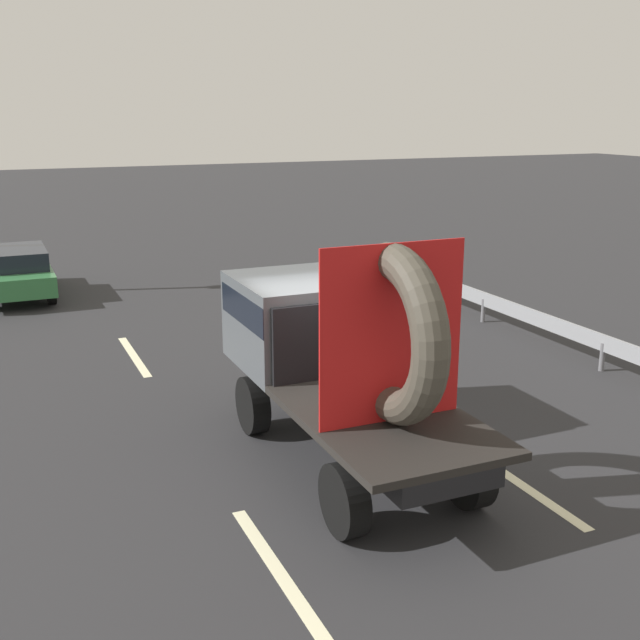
# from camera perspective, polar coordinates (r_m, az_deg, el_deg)

# --- Properties ---
(ground_plane) EXTENTS (120.00, 120.00, 0.00)m
(ground_plane) POSITION_cam_1_polar(r_m,az_deg,el_deg) (11.68, 2.41, -9.00)
(ground_plane) COLOR #28282B
(flatbed_truck) EXTENTS (2.02, 5.22, 3.30)m
(flatbed_truck) POSITION_cam_1_polar(r_m,az_deg,el_deg) (11.00, 0.74, -1.73)
(flatbed_truck) COLOR black
(flatbed_truck) RESTS_ON ground_plane
(distant_sedan) EXTENTS (1.69, 3.95, 1.29)m
(distant_sedan) POSITION_cam_1_polar(r_m,az_deg,el_deg) (21.95, -21.41, 3.40)
(distant_sedan) COLOR black
(distant_sedan) RESTS_ON ground_plane
(guardrail) EXTENTS (0.10, 15.31, 0.71)m
(guardrail) POSITION_cam_1_polar(r_m,az_deg,el_deg) (16.89, 15.68, 0.03)
(guardrail) COLOR gray
(guardrail) RESTS_ON ground_plane
(lane_dash_left_near) EXTENTS (0.16, 2.69, 0.01)m
(lane_dash_left_near) POSITION_cam_1_polar(r_m,az_deg,el_deg) (8.79, -3.20, -17.77)
(lane_dash_left_near) COLOR beige
(lane_dash_left_near) RESTS_ON ground_plane
(lane_dash_left_far) EXTENTS (0.16, 2.79, 0.01)m
(lane_dash_left_far) POSITION_cam_1_polar(r_m,az_deg,el_deg) (16.03, -13.50, -2.59)
(lane_dash_left_far) COLOR beige
(lane_dash_left_far) RESTS_ON ground_plane
(lane_dash_right_near) EXTENTS (0.16, 2.07, 0.01)m
(lane_dash_right_near) POSITION_cam_1_polar(r_m,az_deg,el_deg) (10.63, 15.38, -12.11)
(lane_dash_right_near) COLOR beige
(lane_dash_right_near) RESTS_ON ground_plane
(lane_dash_right_far) EXTENTS (0.16, 2.82, 0.01)m
(lane_dash_right_far) POSITION_cam_1_polar(r_m,az_deg,el_deg) (16.78, -1.03, -1.36)
(lane_dash_right_far) COLOR beige
(lane_dash_right_far) RESTS_ON ground_plane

